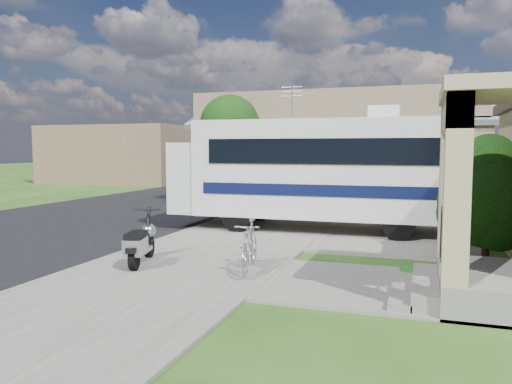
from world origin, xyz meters
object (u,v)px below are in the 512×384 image
(bicycle, at_px, (250,249))
(garden_hose, at_px, (410,275))
(shrub, at_px, (490,197))
(scooter, at_px, (140,244))
(pickup_truck, at_px, (221,182))
(motorhome, at_px, (316,169))
(van, at_px, (256,174))

(bicycle, bearing_deg, garden_hose, 1.49)
(shrub, xyz_separation_m, scooter, (-6.81, -2.89, -0.91))
(pickup_truck, distance_m, garden_hose, 16.01)
(shrub, bearing_deg, motorhome, 147.13)
(pickup_truck, xyz_separation_m, van, (-0.55, 7.06, 0.08))
(van, bearing_deg, shrub, -59.88)
(shrub, relative_size, scooter, 1.66)
(van, xyz_separation_m, garden_hose, (9.80, -20.12, -0.77))
(motorhome, distance_m, van, 16.76)
(bicycle, relative_size, garden_hose, 4.41)
(shrub, relative_size, bicycle, 1.65)
(scooter, xyz_separation_m, bicycle, (2.30, 0.18, 0.01))
(bicycle, xyz_separation_m, garden_hose, (2.95, 0.63, -0.41))
(scooter, relative_size, bicycle, 1.00)
(garden_hose, bearing_deg, shrub, 53.20)
(shrub, xyz_separation_m, van, (-11.36, 18.03, -0.55))
(scooter, distance_m, bicycle, 2.31)
(scooter, bearing_deg, pickup_truck, 89.59)
(scooter, distance_m, pickup_truck, 14.43)
(bicycle, xyz_separation_m, van, (-6.84, 20.74, 0.36))
(pickup_truck, height_order, van, van)
(pickup_truck, bearing_deg, shrub, 127.06)
(garden_hose, bearing_deg, motorhome, 119.81)
(shrub, relative_size, van, 0.46)
(shrub, bearing_deg, bicycle, -149.00)
(motorhome, xyz_separation_m, scooter, (-2.44, -5.72, -1.33))
(scooter, bearing_deg, shrub, 6.50)
(motorhome, xyz_separation_m, van, (-6.98, 15.21, -0.96))
(pickup_truck, relative_size, van, 0.95)
(van, bearing_deg, bicycle, -73.82)
(garden_hose, bearing_deg, van, 115.96)
(shrub, height_order, pickup_truck, shrub)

